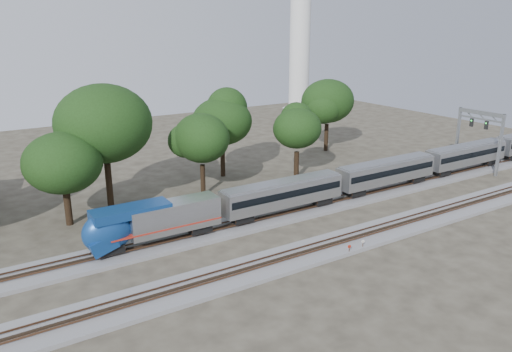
# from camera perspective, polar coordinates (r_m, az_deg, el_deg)

# --- Properties ---
(ground) EXTENTS (160.00, 160.00, 0.00)m
(ground) POSITION_cam_1_polar(r_m,az_deg,el_deg) (53.65, 1.91, -7.81)
(ground) COLOR #383328
(ground) RESTS_ON ground
(track_far) EXTENTS (160.00, 5.00, 0.73)m
(track_far) POSITION_cam_1_polar(r_m,az_deg,el_deg) (58.20, -1.41, -5.53)
(track_far) COLOR slate
(track_far) RESTS_ON ground
(track_near) EXTENTS (160.00, 5.00, 0.73)m
(track_near) POSITION_cam_1_polar(r_m,az_deg,el_deg) (50.63, 4.49, -9.19)
(track_near) COLOR slate
(track_near) RESTS_ON ground
(train) EXTENTS (119.37, 2.90, 4.27)m
(train) POSITION_cam_1_polar(r_m,az_deg,el_deg) (84.58, 22.95, 2.33)
(train) COLOR #AEB1B5
(train) RESTS_ON ground
(switch_stand_red) EXTENTS (0.37, 0.08, 1.15)m
(switch_stand_red) POSITION_cam_1_polar(r_m,az_deg,el_deg) (51.81, 10.61, -8.16)
(switch_stand_red) COLOR #512D19
(switch_stand_red) RESTS_ON ground
(switch_stand_white) EXTENTS (0.35, 0.14, 1.13)m
(switch_stand_white) POSITION_cam_1_polar(r_m,az_deg,el_deg) (53.22, 12.12, -7.57)
(switch_stand_white) COLOR #512D19
(switch_stand_white) RESTS_ON ground
(switch_lever) EXTENTS (0.56, 0.42, 0.30)m
(switch_lever) POSITION_cam_1_polar(r_m,az_deg,el_deg) (54.51, 12.87, -7.67)
(switch_lever) COLOR #512D19
(switch_lever) RESTS_ON ground
(signal_gantry) EXTENTS (0.67, 7.91, 9.62)m
(signal_gantry) POSITION_cam_1_polar(r_m,az_deg,el_deg) (85.72, 24.19, 5.10)
(signal_gantry) COLOR gray
(signal_gantry) RESTS_ON ground
(tree_2) EXTENTS (7.62, 7.62, 10.75)m
(tree_2) POSITION_cam_1_polar(r_m,az_deg,el_deg) (60.32, -21.22, 1.40)
(tree_2) COLOR black
(tree_2) RESTS_ON ground
(tree_3) EXTENTS (11.11, 11.11, 15.67)m
(tree_3) POSITION_cam_1_polar(r_m,az_deg,el_deg) (63.45, -17.02, 5.75)
(tree_3) COLOR black
(tree_3) RESTS_ON ground
(tree_4) EXTENTS (8.12, 8.12, 11.45)m
(tree_4) POSITION_cam_1_polar(r_m,az_deg,el_deg) (66.71, -6.25, 4.32)
(tree_4) COLOR black
(tree_4) RESTS_ON ground
(tree_5) EXTENTS (8.67, 8.67, 12.22)m
(tree_5) POSITION_cam_1_polar(r_m,az_deg,el_deg) (75.13, -3.91, 6.24)
(tree_5) COLOR black
(tree_5) RESTS_ON ground
(tree_6) EXTENTS (7.85, 7.85, 11.07)m
(tree_6) POSITION_cam_1_polar(r_m,az_deg,el_deg) (74.13, 4.74, 5.43)
(tree_6) COLOR black
(tree_6) RESTS_ON ground
(tree_7) EXTENTS (9.29, 9.29, 13.10)m
(tree_7) POSITION_cam_1_polar(r_m,az_deg,el_deg) (91.82, 8.19, 8.46)
(tree_7) COLOR black
(tree_7) RESTS_ON ground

